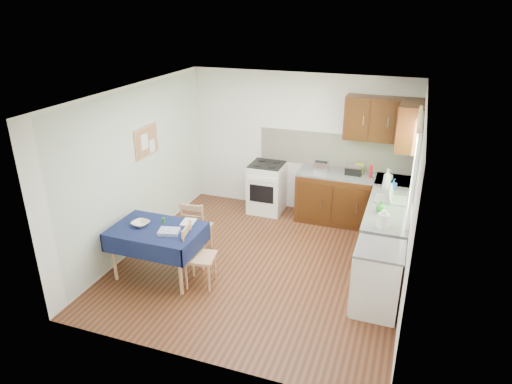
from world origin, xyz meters
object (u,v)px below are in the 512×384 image
(dining_table, at_px, (157,235))
(dish_rack, at_px, (391,199))
(chair_near, at_px, (197,254))
(chair_far, at_px, (196,226))
(sandwich_press, at_px, (354,170))
(toaster, at_px, (321,167))
(kettle, at_px, (383,219))

(dining_table, bearing_deg, dish_rack, 16.76)
(chair_near, xyz_separation_m, dish_rack, (2.35, 1.67, 0.46))
(chair_far, xyz_separation_m, dish_rack, (2.72, 0.96, 0.45))
(dish_rack, bearing_deg, sandwich_press, 110.33)
(sandwich_press, bearing_deg, chair_near, -105.11)
(sandwich_press, xyz_separation_m, dish_rack, (0.68, -0.93, -0.05))
(chair_far, xyz_separation_m, toaster, (1.50, 1.83, 0.51))
(chair_far, bearing_deg, sandwich_press, -142.74)
(sandwich_press, bearing_deg, chair_far, -119.62)
(chair_far, bearing_deg, kettle, 175.50)
(kettle, bearing_deg, dining_table, -165.57)
(dining_table, height_order, chair_far, chair_far)
(sandwich_press, height_order, kettle, kettle)
(toaster, bearing_deg, dining_table, -115.51)
(dining_table, xyz_separation_m, kettle, (2.92, 0.75, 0.37))
(toaster, bearing_deg, dish_rack, -26.40)
(kettle, bearing_deg, dish_rack, 87.93)
(chair_near, distance_m, kettle, 2.50)
(chair_near, bearing_deg, kettle, -81.40)
(chair_near, relative_size, sandwich_press, 3.31)
(toaster, distance_m, dish_rack, 1.50)
(toaster, xyz_separation_m, kettle, (1.19, -1.77, 0.02))
(dining_table, bearing_deg, kettle, 1.82)
(toaster, distance_m, kettle, 2.14)
(chair_near, bearing_deg, sandwich_press, -42.32)
(chair_near, height_order, dish_rack, dish_rack)
(toaster, relative_size, kettle, 1.01)
(chair_near, relative_size, kettle, 3.58)
(sandwich_press, height_order, dish_rack, dish_rack)
(dining_table, xyz_separation_m, sandwich_press, (2.27, 2.59, 0.34))
(sandwich_press, relative_size, kettle, 1.08)
(chair_near, relative_size, dish_rack, 1.96)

